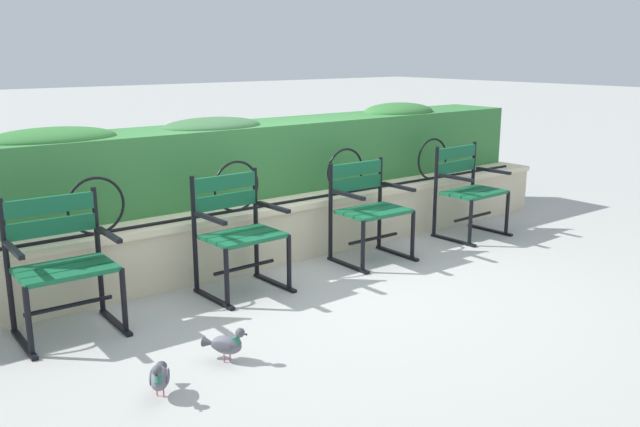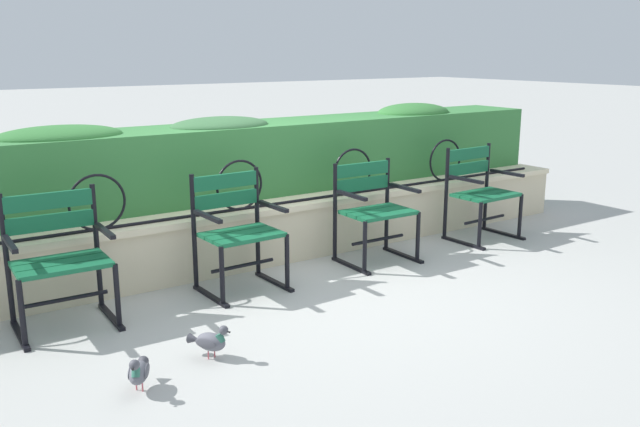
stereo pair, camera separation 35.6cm
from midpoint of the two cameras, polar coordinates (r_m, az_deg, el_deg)
The scene contains 10 objects.
ground_plane at distance 5.33m, azimuth -1.24°, elevation -5.98°, with size 60.00×60.00×0.00m, color #ADADA8.
stone_wall at distance 5.88m, azimuth -5.89°, elevation -1.55°, with size 6.78×0.41×0.50m.
iron_arch_fence at distance 5.56m, azimuth -8.29°, elevation 2.00°, with size 6.25×0.02×0.42m.
hedge_row at distance 6.20m, azimuth -8.53°, elevation 4.76°, with size 6.64×0.69×0.73m.
park_chair_leftmost at distance 4.69m, azimuth -22.94°, elevation -3.76°, with size 0.63×0.54×0.89m.
park_chair_centre_left at distance 5.14m, azimuth -8.91°, elevation -1.41°, with size 0.61×0.54×0.89m.
park_chair_centre_right at distance 5.85m, azimuth 2.33°, elevation 0.52°, with size 0.62×0.53×0.85m.
park_chair_rightmost at distance 6.73m, azimuth 10.85°, elevation 2.10°, with size 0.64×0.55×0.89m.
pigeon_near_chairs at distance 3.80m, azimuth -16.03°, elevation -13.09°, with size 0.19×0.27×0.22m.
pigeon_far_side at distance 4.10m, azimuth -10.42°, elevation -10.74°, with size 0.20×0.26×0.22m.
Camera 1 is at (-3.14, -3.92, 1.79)m, focal length 38.10 mm.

